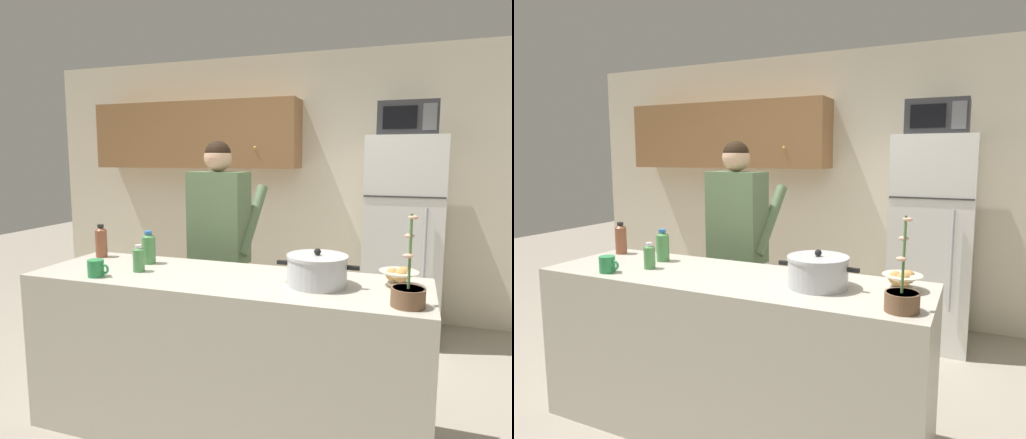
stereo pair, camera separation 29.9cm
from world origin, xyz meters
TOP-DOWN VIEW (x-y plane):
  - ground_plane at (0.00, 0.00)m, footprint 14.00×14.00m
  - back_wall_unit at (-0.25, 2.25)m, footprint 6.00×0.48m
  - kitchen_island at (0.00, 0.00)m, footprint 2.21×0.68m
  - refrigerator at (0.91, 1.85)m, footprint 0.64×0.68m
  - microwave at (0.91, 1.83)m, footprint 0.48×0.37m
  - person_near_pot at (-0.34, 0.72)m, footprint 0.56×0.48m
  - cooking_pot at (0.53, -0.00)m, footprint 0.43×0.32m
  - coffee_mug at (-0.67, -0.23)m, footprint 0.13×0.09m
  - bread_bowl at (0.93, 0.12)m, footprint 0.20×0.20m
  - bottle_near_edge at (-0.51, -0.05)m, footprint 0.07×0.07m
  - bottle_mid_counter at (-0.97, 0.20)m, footprint 0.08×0.08m
  - bottle_far_corner at (-0.57, 0.14)m, footprint 0.08×0.08m
  - potted_orchid at (0.97, -0.20)m, footprint 0.15×0.15m

SIDE VIEW (x-z plane):
  - ground_plane at x=0.00m, z-range 0.00..0.00m
  - kitchen_island at x=0.00m, z-range 0.00..0.92m
  - refrigerator at x=0.91m, z-range 0.00..1.76m
  - coffee_mug at x=-0.67m, z-range 0.92..1.02m
  - bread_bowl at x=0.93m, z-range 0.92..1.02m
  - potted_orchid at x=0.97m, z-range 0.77..1.19m
  - bottle_near_edge at x=-0.51m, z-range 0.92..1.08m
  - cooking_pot at x=0.53m, z-range 0.90..1.10m
  - bottle_far_corner at x=-0.57m, z-range 0.92..1.12m
  - bottle_mid_counter at x=-0.97m, z-range 0.92..1.14m
  - person_near_pot at x=-0.34m, z-range 0.22..1.91m
  - back_wall_unit at x=-0.25m, z-range 0.11..2.71m
  - microwave at x=0.91m, z-range 1.76..2.04m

